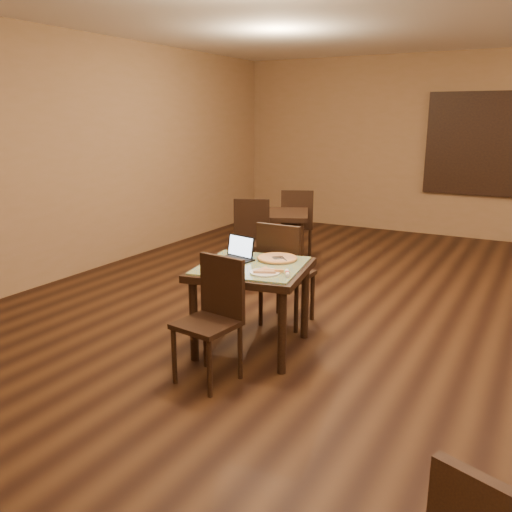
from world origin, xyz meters
The scene contains 17 objects.
ground centered at (0.00, 0.00, 0.00)m, with size 10.00×10.00×0.00m, color black.
wall_back centered at (0.00, 5.00, 1.50)m, with size 8.00×0.02×3.00m, color #886345.
wall_left centered at (-4.00, 0.00, 1.50)m, with size 0.02×10.00×3.00m, color #886345.
mural centered at (0.50, 4.96, 1.55)m, with size 2.34×0.05×1.64m.
tiled_table centered at (-0.87, -0.66, 0.66)m, with size 1.07×1.07×0.76m.
chair_main_near centered at (-0.86, -1.28, 0.54)m, with size 0.47×0.47×0.96m.
chair_main_far centered at (-0.87, -0.05, 0.58)m, with size 0.45×0.45×1.02m.
laptop centered at (-1.07, -0.56, 0.82)m, with size 0.33×0.29×0.20m.
plate centered at (-0.65, -0.84, 0.77)m, with size 0.25×0.25×0.01m, color white.
pizza_slice centered at (-0.65, -0.84, 0.79)m, with size 0.21×0.21×0.02m, color beige, non-canonical shape.
pizza_pan centered at (-0.75, -0.42, 0.77)m, with size 0.32×0.32×0.01m, color silver.
pizza_whole centered at (-0.75, -0.42, 0.78)m, with size 0.35×0.35×0.02m.
spatula centered at (-0.73, -0.44, 0.79)m, with size 0.10×0.24×0.01m, color silver.
napkin_roll centered at (-0.47, -0.80, 0.78)m, with size 0.10×0.15×0.04m.
other_table_b centered at (-1.83, 1.67, 0.65)m, with size 1.10×1.10×0.78m.
other_table_b_chair_near centered at (-1.87, 1.07, 0.57)m, with size 0.58×0.58×1.01m.
other_table_b_chair_far centered at (-1.79, 2.26, 0.57)m, with size 0.58×0.58×1.01m.
Camera 1 is at (1.30, -4.53, 1.99)m, focal length 38.00 mm.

